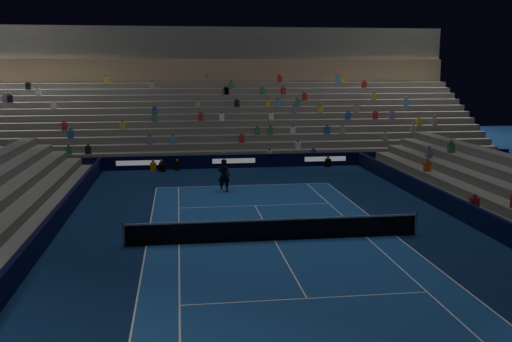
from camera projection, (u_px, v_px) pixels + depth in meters
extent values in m
plane|color=#0B1F45|center=(274.00, 241.00, 24.85)|extent=(90.00, 90.00, 0.00)
cube|color=#1A488F|center=(274.00, 241.00, 24.85)|extent=(10.97, 23.77, 0.01)
cube|color=black|center=(234.00, 161.00, 42.80)|extent=(44.00, 0.25, 1.00)
cube|color=black|center=(485.00, 222.00, 26.04)|extent=(0.25, 37.00, 1.00)
cube|color=black|center=(42.00, 238.00, 23.48)|extent=(0.25, 37.00, 1.00)
cube|color=#63635E|center=(232.00, 162.00, 43.82)|extent=(44.00, 1.00, 0.50)
cube|color=#63635E|center=(231.00, 157.00, 44.75)|extent=(44.00, 1.00, 1.00)
cube|color=#63635E|center=(230.00, 152.00, 45.68)|extent=(44.00, 1.00, 1.50)
cube|color=#63635E|center=(229.00, 147.00, 46.61)|extent=(44.00, 1.00, 2.00)
cube|color=#63635E|center=(228.00, 143.00, 47.54)|extent=(44.00, 1.00, 2.50)
cube|color=#63635E|center=(227.00, 138.00, 48.47)|extent=(44.00, 1.00, 3.00)
cube|color=#63635E|center=(226.00, 134.00, 49.40)|extent=(44.00, 1.00, 3.50)
cube|color=#63635E|center=(225.00, 130.00, 50.33)|extent=(44.00, 1.00, 4.00)
cube|color=#63635E|center=(224.00, 126.00, 51.26)|extent=(44.00, 1.00, 4.50)
cube|color=#63635E|center=(223.00, 122.00, 52.19)|extent=(44.00, 1.00, 5.00)
cube|color=#63635E|center=(222.00, 118.00, 53.12)|extent=(44.00, 1.00, 5.50)
cube|color=#63635E|center=(221.00, 115.00, 54.05)|extent=(44.00, 1.00, 6.00)
cube|color=#917759|center=(220.00, 71.00, 54.39)|extent=(44.00, 0.60, 2.20)
cube|color=#4E4E4B|center=(219.00, 43.00, 55.29)|extent=(44.00, 2.40, 3.00)
cube|color=slate|center=(501.00, 226.00, 26.19)|extent=(1.00, 37.00, 0.50)
cube|color=slate|center=(22.00, 245.00, 23.42)|extent=(1.00, 37.00, 0.50)
cylinder|color=#B2B2B7|center=(124.00, 234.00, 23.91)|extent=(0.10, 0.10, 1.10)
cylinder|color=#B2B2B7|center=(416.00, 223.00, 25.59)|extent=(0.10, 0.10, 1.10)
cube|color=black|center=(275.00, 231.00, 24.77)|extent=(12.80, 0.03, 0.90)
cube|color=white|center=(275.00, 220.00, 24.68)|extent=(12.80, 0.04, 0.08)
imported|color=black|center=(224.00, 175.00, 34.45)|extent=(0.85, 0.70, 2.01)
cube|color=black|center=(162.00, 167.00, 41.39)|extent=(0.46, 0.56, 0.61)
cylinder|color=black|center=(162.00, 166.00, 40.92)|extent=(0.16, 0.35, 0.16)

